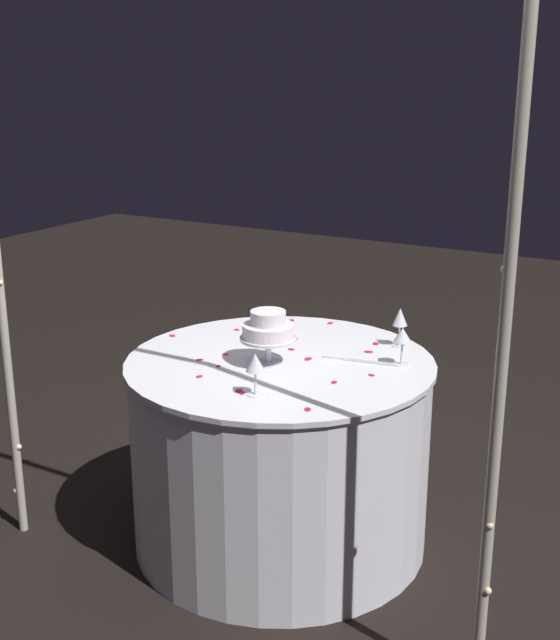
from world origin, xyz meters
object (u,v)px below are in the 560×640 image
object	(u,v)px
decorative_arch	(204,171)
wine_glass_1	(255,364)
main_table	(280,452)
tiered_cake	(268,329)
wine_glass_0	(402,337)
wine_glass_2	(400,319)
cake_knife	(356,360)

from	to	relation	value
decorative_arch	wine_glass_1	xyz separation A→B (m)	(-0.10, -0.13, -0.67)
main_table	tiered_cake	bearing A→B (deg)	70.48
decorative_arch	tiered_cake	size ratio (longest dim) A/B	11.21
wine_glass_0	wine_glass_2	world-z (taller)	wine_glass_2
wine_glass_2	main_table	bearing A→B (deg)	49.71
tiered_cake	wine_glass_0	distance (m)	0.51
tiered_cake	wine_glass_1	xyz separation A→B (m)	(-0.13, 0.30, -0.02)
main_table	decorative_arch	bearing A→B (deg)	90.12
tiered_cake	cake_knife	distance (m)	0.37
main_table	wine_glass_2	distance (m)	0.73
tiered_cake	wine_glass_0	world-z (taller)	tiered_cake
wine_glass_1	tiered_cake	bearing A→B (deg)	-67.46
cake_knife	tiered_cake	bearing A→B (deg)	34.41
tiered_cake	wine_glass_1	distance (m)	0.33
wine_glass_0	wine_glass_1	world-z (taller)	wine_glass_1
decorative_arch	cake_knife	distance (m)	1.03
main_table	cake_knife	size ratio (longest dim) A/B	4.15
main_table	wine_glass_0	size ratio (longest dim) A/B	8.17
main_table	cake_knife	distance (m)	0.50
main_table	cake_knife	bearing A→B (deg)	-152.44
main_table	wine_glass_2	world-z (taller)	wine_glass_2
tiered_cake	wine_glass_2	xyz separation A→B (m)	(-0.36, -0.46, -0.02)
wine_glass_0	cake_knife	bearing A→B (deg)	16.43
decorative_arch	tiered_cake	world-z (taller)	decorative_arch
main_table	wine_glass_1	world-z (taller)	wine_glass_1
main_table	wine_glass_2	bearing A→B (deg)	-130.29
decorative_arch	wine_glass_2	size ratio (longest dim) A/B	15.25
main_table	wine_glass_1	distance (m)	0.63
decorative_arch	wine_glass_2	bearing A→B (deg)	-110.86
tiered_cake	decorative_arch	bearing A→B (deg)	92.81
wine_glass_2	cake_knife	distance (m)	0.30
wine_glass_1	main_table	bearing A→B (deg)	-73.61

